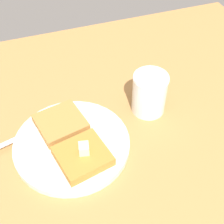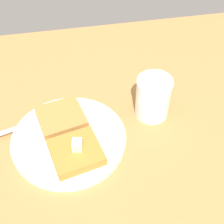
# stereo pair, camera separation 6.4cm
# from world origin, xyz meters

# --- Properties ---
(table_surface) EXTENTS (1.00, 1.00, 0.02)m
(table_surface) POSITION_xyz_m (0.00, 0.00, 0.01)
(table_surface) COLOR #A6733F
(table_surface) RESTS_ON ground
(plate) EXTENTS (0.23, 0.23, 0.01)m
(plate) POSITION_xyz_m (0.07, 0.12, 0.03)
(plate) COLOR silver
(plate) RESTS_ON table_surface
(toast_slice_left) EXTENTS (0.11, 0.11, 0.02)m
(toast_slice_left) POSITION_xyz_m (0.02, 0.11, 0.04)
(toast_slice_left) COLOR #AA722E
(toast_slice_left) RESTS_ON plate
(toast_slice_middle) EXTENTS (0.11, 0.11, 0.02)m
(toast_slice_middle) POSITION_xyz_m (0.12, 0.13, 0.04)
(toast_slice_middle) COLOR #AB7538
(toast_slice_middle) RESTS_ON plate
(butter_pat_primary) EXTENTS (0.02, 0.02, 0.02)m
(butter_pat_primary) POSITION_xyz_m (0.02, 0.10, 0.06)
(butter_pat_primary) COLOR beige
(butter_pat_primary) RESTS_ON toast_slice_left
(fork) EXTENTS (0.06, 0.16, 0.00)m
(fork) POSITION_xyz_m (0.12, 0.18, 0.04)
(fork) COLOR silver
(fork) RESTS_ON plate
(syrup_jar) EXTENTS (0.08, 0.08, 0.09)m
(syrup_jar) POSITION_xyz_m (0.12, -0.07, 0.06)
(syrup_jar) COLOR #422305
(syrup_jar) RESTS_ON table_surface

